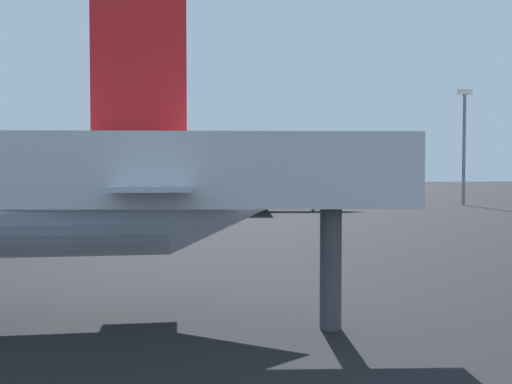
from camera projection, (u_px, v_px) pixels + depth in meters
airplane_distant at (261, 192)px, 73.76m from camera, size 26.70×19.31×8.20m
jet_bridge at (63, 174)px, 17.38m from camera, size 20.77×5.31×6.52m
light_mast_right at (464, 139)px, 86.45m from camera, size 2.40×0.50×18.24m
terminal_building at (121, 166)px, 131.61m from camera, size 72.89×21.00×13.71m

